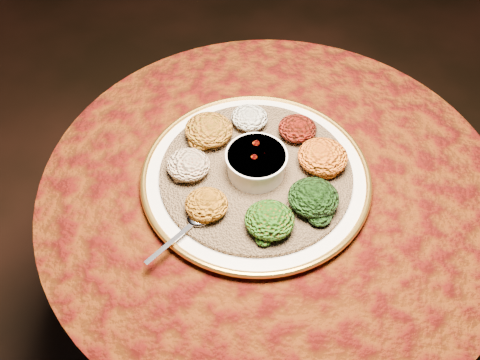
# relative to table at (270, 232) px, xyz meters

# --- Properties ---
(table) EXTENTS (0.96, 0.96, 0.73)m
(table) POSITION_rel_table_xyz_m (0.00, 0.00, 0.00)
(table) COLOR black
(table) RESTS_ON ground
(platter) EXTENTS (0.52, 0.52, 0.02)m
(platter) POSITION_rel_table_xyz_m (-0.04, 0.00, 0.19)
(platter) COLOR white
(platter) RESTS_ON table
(injera) EXTENTS (0.51, 0.51, 0.01)m
(injera) POSITION_rel_table_xyz_m (-0.04, 0.00, 0.20)
(injera) COLOR olive
(injera) RESTS_ON platter
(stew_bowl) EXTENTS (0.12, 0.12, 0.05)m
(stew_bowl) POSITION_rel_table_xyz_m (-0.04, 0.00, 0.24)
(stew_bowl) COLOR silver
(stew_bowl) RESTS_ON injera
(spoon) EXTENTS (0.09, 0.13, 0.01)m
(spoon) POSITION_rel_table_xyz_m (-0.13, -0.15, 0.21)
(spoon) COLOR silver
(spoon) RESTS_ON injera
(portion_ayib) EXTENTS (0.08, 0.08, 0.04)m
(portion_ayib) POSITION_rel_table_xyz_m (-0.08, 0.13, 0.23)
(portion_ayib) COLOR beige
(portion_ayib) RESTS_ON injera
(portion_kitfo) EXTENTS (0.08, 0.08, 0.04)m
(portion_kitfo) POSITION_rel_table_xyz_m (0.03, 0.12, 0.23)
(portion_kitfo) COLOR black
(portion_kitfo) RESTS_ON injera
(portion_tikil) EXTENTS (0.10, 0.10, 0.05)m
(portion_tikil) POSITION_rel_table_xyz_m (0.09, 0.05, 0.23)
(portion_tikil) COLOR orange
(portion_tikil) RESTS_ON injera
(portion_gomen) EXTENTS (0.10, 0.09, 0.05)m
(portion_gomen) POSITION_rel_table_xyz_m (0.08, -0.06, 0.23)
(portion_gomen) COLOR black
(portion_gomen) RESTS_ON injera
(portion_mixveg) EXTENTS (0.09, 0.09, 0.04)m
(portion_mixveg) POSITION_rel_table_xyz_m (0.01, -0.12, 0.23)
(portion_mixveg) COLOR #9D370A
(portion_mixveg) RESTS_ON injera
(portion_kik) EXTENTS (0.08, 0.08, 0.04)m
(portion_kik) POSITION_rel_table_xyz_m (-0.11, -0.11, 0.23)
(portion_kik) COLOR #B0610F
(portion_kik) RESTS_ON injera
(portion_timatim) EXTENTS (0.09, 0.08, 0.04)m
(portion_timatim) POSITION_rel_table_xyz_m (-0.17, -0.02, 0.23)
(portion_timatim) COLOR maroon
(portion_timatim) RESTS_ON injera
(portion_shiro) EXTENTS (0.10, 0.10, 0.05)m
(portion_shiro) POSITION_rel_table_xyz_m (-0.15, 0.07, 0.23)
(portion_shiro) COLOR #A35413
(portion_shiro) RESTS_ON injera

